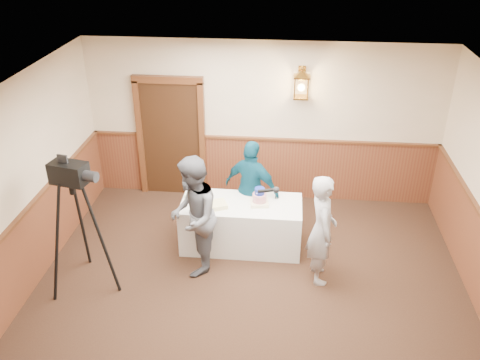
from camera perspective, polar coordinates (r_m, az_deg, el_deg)
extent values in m
plane|color=black|center=(6.51, 0.50, -17.09)|extent=(7.00, 7.00, 0.00)
cube|color=beige|center=(8.69, 2.64, 6.42)|extent=(6.00, 0.02, 2.80)
cube|color=white|center=(4.93, 0.64, 6.43)|extent=(6.00, 7.00, 0.02)
cube|color=#5F2D1B|center=(9.02, 2.51, 1.36)|extent=(5.98, 0.04, 1.10)
cube|color=#5F2D1B|center=(6.99, -25.08, -10.64)|extent=(0.04, 6.98, 1.10)
cube|color=#552D16|center=(8.76, 2.59, 4.64)|extent=(5.98, 0.07, 0.04)
cube|color=black|center=(8.99, -7.69, 4.56)|extent=(1.00, 0.06, 2.10)
cube|color=white|center=(7.76, 0.15, -5.00)|extent=(1.80, 0.80, 0.75)
cube|color=#F8EDBB|center=(7.53, 2.19, -2.53)|extent=(0.29, 0.29, 0.05)
cylinder|color=#B91D34|center=(7.49, 2.20, -1.97)|extent=(0.21, 0.21, 0.12)
cylinder|color=navy|center=(7.44, 2.22, -1.25)|extent=(0.15, 0.15, 0.09)
cube|color=#F8DE94|center=(7.46, -2.78, -2.83)|extent=(0.39, 0.35, 0.07)
cube|color=#B1E4A1|center=(7.74, -5.08, -1.67)|extent=(0.30, 0.25, 0.06)
imported|color=#54565E|center=(7.03, -5.30, -4.12)|extent=(0.74, 0.91, 1.76)
cylinder|color=black|center=(6.64, 2.97, -1.20)|extent=(0.23, 0.07, 0.09)
sphere|color=black|center=(6.62, 4.09, -1.12)|extent=(0.08, 0.08, 0.08)
imported|color=#A1A1A6|center=(6.95, 9.16, -5.51)|extent=(0.47, 0.64, 1.62)
imported|color=navy|center=(7.86, 1.34, -0.99)|extent=(1.00, 0.74, 1.58)
cube|color=black|center=(6.62, -18.67, 0.76)|extent=(0.50, 0.34, 0.27)
cylinder|color=black|center=(6.46, -16.51, 0.39)|extent=(0.21, 0.17, 0.14)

